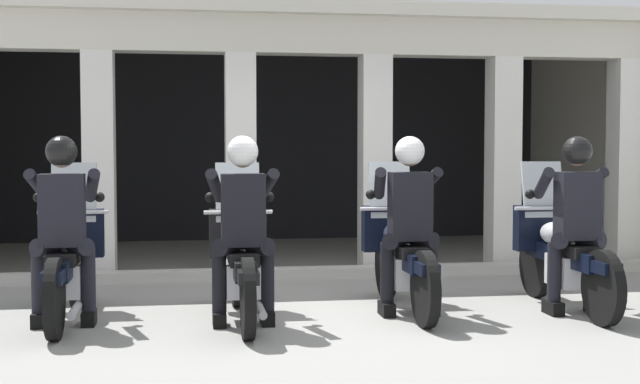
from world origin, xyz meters
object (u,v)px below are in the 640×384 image
(police_officer_center_right, at_px, (409,210))
(police_officer_far_right, at_px, (576,209))
(motorcycle_far_right, at_px, (561,254))
(motorcycle_center_right, at_px, (401,255))
(motorcycle_center_left, at_px, (241,261))
(police_officer_far_left, at_px, (63,214))
(police_officer_center_left, at_px, (243,214))
(motorcycle_far_left, at_px, (68,262))

(police_officer_center_right, height_order, police_officer_far_right, same)
(motorcycle_far_right, bearing_deg, motorcycle_center_right, 178.45)
(motorcycle_center_right, height_order, police_officer_far_right, police_officer_far_right)
(motorcycle_center_left, distance_m, motorcycle_far_right, 2.96)
(police_officer_far_left, distance_m, motorcycle_far_right, 4.46)
(police_officer_far_left, bearing_deg, police_officer_center_left, -6.51)
(motorcycle_far_left, xyz_separation_m, police_officer_far_left, (-0.00, -0.28, 0.44))
(police_officer_far_left, relative_size, police_officer_center_left, 1.00)
(motorcycle_center_left, height_order, police_officer_center_right, police_officer_center_right)
(motorcycle_center_left, xyz_separation_m, motorcycle_center_right, (1.48, 0.21, 0.00))
(motorcycle_far_right, bearing_deg, police_officer_far_right, -85.16)
(motorcycle_center_left, distance_m, motorcycle_center_right, 1.49)
(police_officer_far_left, bearing_deg, motorcycle_far_left, 91.37)
(motorcycle_center_left, bearing_deg, police_officer_center_right, 6.67)
(motorcycle_center_right, bearing_deg, motorcycle_far_left, -176.47)
(motorcycle_far_right, height_order, police_officer_far_right, police_officer_far_right)
(police_officer_center_left, xyz_separation_m, police_officer_center_right, (1.48, 0.21, 0.00))
(police_officer_far_left, distance_m, police_officer_center_left, 1.49)
(motorcycle_far_left, bearing_deg, motorcycle_center_left, -6.51)
(motorcycle_far_left, bearing_deg, motorcycle_far_right, -0.59)
(police_officer_center_right, bearing_deg, motorcycle_center_right, 93.26)
(police_officer_far_left, xyz_separation_m, police_officer_far_right, (4.44, -0.17, 0.00))
(police_officer_far_left, height_order, police_officer_center_left, same)
(motorcycle_far_left, relative_size, motorcycle_center_left, 1.00)
(motorcycle_far_left, height_order, police_officer_far_left, police_officer_far_left)
(police_officer_far_left, xyz_separation_m, motorcycle_center_right, (2.96, 0.28, -0.44))
(motorcycle_center_left, height_order, motorcycle_far_right, same)
(motorcycle_center_left, relative_size, police_officer_center_left, 1.29)
(motorcycle_center_left, relative_size, police_officer_far_right, 1.29)
(motorcycle_far_left, bearing_deg, police_officer_far_left, -88.63)
(police_officer_far_left, bearing_deg, police_officer_far_right, -0.59)
(police_officer_center_left, distance_m, motorcycle_center_right, 1.62)
(police_officer_far_left, bearing_deg, motorcycle_far_right, 3.07)
(motorcycle_far_right, xyz_separation_m, police_officer_far_right, (-0.00, -0.28, 0.44))
(motorcycle_far_left, height_order, police_officer_far_right, police_officer_far_right)
(police_officer_far_left, bearing_deg, motorcycle_center_left, 4.42)
(motorcycle_center_right, distance_m, police_officer_far_right, 1.61)
(police_officer_center_left, height_order, police_officer_far_right, same)
(motorcycle_center_right, bearing_deg, police_officer_far_left, -170.99)
(motorcycle_far_right, bearing_deg, police_officer_far_left, -173.46)
(motorcycle_far_left, bearing_deg, police_officer_center_right, -3.84)
(police_officer_center_left, bearing_deg, police_officer_far_left, -178.69)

